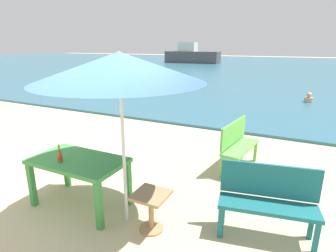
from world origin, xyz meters
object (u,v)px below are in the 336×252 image
at_px(bench_teal_center, 268,197).
at_px(boat_barge, 192,56).
at_px(beer_bottle_amber, 60,156).
at_px(side_table_wood, 151,206).
at_px(swimmer_person, 309,98).
at_px(boat_ferry, 179,55).
at_px(patio_umbrella, 119,67).
at_px(picnic_table_green, 79,166).
at_px(bench_green_left, 237,142).

relative_size(bench_teal_center, boat_barge, 0.18).
bearing_deg(bench_teal_center, beer_bottle_amber, -165.68).
relative_size(beer_bottle_amber, bench_teal_center, 0.21).
distance_m(beer_bottle_amber, side_table_wood, 1.50).
relative_size(swimmer_person, boat_ferry, 0.11).
xyz_separation_m(patio_umbrella, swimmer_person, (2.26, 9.88, -1.88)).
xyz_separation_m(picnic_table_green, patio_umbrella, (0.85, -0.02, 1.47)).
xyz_separation_m(bench_teal_center, boat_barge, (-13.18, 30.66, 0.46)).
distance_m(swimmer_person, boat_ferry, 38.46).
xyz_separation_m(bench_green_left, swimmer_person, (1.28, 7.49, -0.30)).
xyz_separation_m(picnic_table_green, boat_ferry, (-17.33, 42.44, -0.09)).
xyz_separation_m(picnic_table_green, bench_green_left, (1.83, 2.37, -0.11)).
height_order(picnic_table_green, bench_green_left, bench_green_left).
bearing_deg(picnic_table_green, bench_green_left, 52.29).
relative_size(patio_umbrella, boat_barge, 0.33).
bearing_deg(beer_bottle_amber, bench_teal_center, 14.32).
distance_m(bench_teal_center, swimmer_person, 9.35).
relative_size(bench_teal_center, boat_ferry, 0.34).
bearing_deg(beer_bottle_amber, boat_barge, 108.34).
bearing_deg(bench_teal_center, picnic_table_green, -168.80).
distance_m(bench_teal_center, bench_green_left, 2.01).
height_order(beer_bottle_amber, bench_teal_center, beer_bottle_amber).
xyz_separation_m(beer_bottle_amber, bench_green_left, (1.98, 2.56, -0.31)).
relative_size(side_table_wood, swimmer_person, 1.32).
relative_size(bench_teal_center, bench_green_left, 1.01).
xyz_separation_m(picnic_table_green, swimmer_person, (3.11, 9.86, -0.41)).
distance_m(side_table_wood, bench_teal_center, 1.49).
relative_size(picnic_table_green, bench_green_left, 1.13).
distance_m(picnic_table_green, patio_umbrella, 1.69).
distance_m(side_table_wood, bench_green_left, 2.49).
distance_m(bench_teal_center, boat_barge, 33.37).
relative_size(patio_umbrella, boat_ferry, 0.62).
bearing_deg(patio_umbrella, side_table_wood, -3.94).
height_order(picnic_table_green, bench_teal_center, bench_teal_center).
xyz_separation_m(picnic_table_green, beer_bottle_amber, (-0.15, -0.19, 0.20)).
bearing_deg(patio_umbrella, beer_bottle_amber, -170.40).
xyz_separation_m(patio_umbrella, side_table_wood, (0.41, -0.03, -1.76)).
bearing_deg(bench_green_left, patio_umbrella, -112.42).
distance_m(patio_umbrella, boat_ferry, 46.21).
bearing_deg(bench_teal_center, bench_green_left, 113.33).
bearing_deg(side_table_wood, picnic_table_green, 177.77).
bearing_deg(side_table_wood, boat_barge, 110.71).
xyz_separation_m(bench_teal_center, swimmer_person, (0.48, 9.34, -0.30)).
height_order(picnic_table_green, patio_umbrella, patio_umbrella).
bearing_deg(patio_umbrella, boat_barge, 110.06).
height_order(swimmer_person, boat_barge, boat_barge).
height_order(picnic_table_green, beer_bottle_amber, beer_bottle_amber).
bearing_deg(boat_ferry, boat_barge, -58.93).
relative_size(bench_green_left, swimmer_person, 3.02).
relative_size(side_table_wood, boat_ferry, 0.15).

